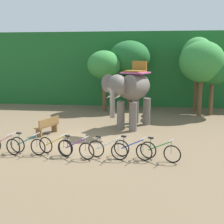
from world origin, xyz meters
TOP-DOWN VIEW (x-y plane):
  - ground_plane at (0.00, 0.00)m, footprint 80.00×80.00m
  - foliage_hedge at (0.00, 13.17)m, footprint 36.00×6.00m
  - tree_center at (-0.16, 7.92)m, footprint 2.44×2.44m
  - tree_far_left at (1.61, 9.07)m, footprint 3.09×3.09m
  - tree_left at (6.53, 8.61)m, footprint 2.30×2.30m
  - tree_center_right at (6.59, 7.05)m, footprint 2.98×2.98m
  - tree_right at (7.40, 7.33)m, footprint 2.58×2.58m
  - elephant at (2.15, 2.99)m, footprint 2.96×4.17m
  - bike_pink at (-2.97, -2.11)m, footprint 1.67×0.60m
  - bike_teal at (-1.94, -2.02)m, footprint 1.69×0.53m
  - bike_yellow at (-0.75, -1.99)m, footprint 1.62×0.73m
  - bike_purple at (0.20, -2.22)m, footprint 1.64×0.69m
  - bike_white at (1.49, -2.16)m, footprint 1.68×0.58m
  - bike_blue at (2.48, -2.03)m, footprint 1.61×0.75m
  - bike_green at (3.57, -2.13)m, footprint 1.60×0.77m
  - wooden_bench at (-2.15, 1.10)m, footprint 0.96×1.54m

SIDE VIEW (x-z plane):
  - ground_plane at x=0.00m, z-range 0.00..0.00m
  - bike_pink at x=-2.97m, z-range -0.07..0.85m
  - bike_teal at x=-1.94m, z-range -0.07..0.85m
  - bike_yellow at x=-0.75m, z-range -0.07..0.85m
  - bike_purple at x=0.20m, z-range -0.07..0.85m
  - bike_white at x=1.49m, z-range -0.07..0.85m
  - bike_blue at x=2.48m, z-range -0.07..0.85m
  - bike_green at x=3.57m, z-range -0.07..0.85m
  - wooden_bench at x=-2.15m, z-range 0.03..0.92m
  - elephant at x=2.15m, z-range 0.31..4.09m
  - foliage_hedge at x=0.00m, z-range 0.00..5.94m
  - tree_right at x=7.40m, z-range 1.04..5.21m
  - tree_center at x=-0.16m, z-range 1.15..5.60m
  - tree_center_right at x=6.59m, z-range 1.13..6.18m
  - tree_far_left at x=1.61m, z-range 1.31..6.49m
  - tree_left at x=6.53m, z-range 1.35..6.72m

